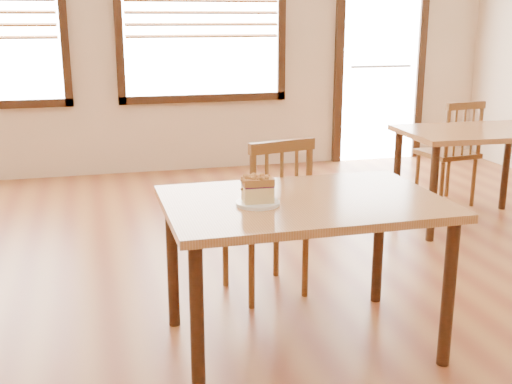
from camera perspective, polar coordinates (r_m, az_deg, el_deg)
ground at (r=3.24m, az=3.42°, el=-13.89°), size 8.00×8.00×0.00m
entry_door at (r=7.40m, az=11.03°, el=12.03°), size 1.08×0.06×2.29m
cafe_table_main at (r=3.05m, az=4.21°, el=-2.24°), size 1.31×0.87×0.75m
cafe_chair_main at (r=3.67m, az=1.09°, el=-2.10°), size 0.51×0.51×0.95m
cafe_table_second at (r=5.20m, az=18.93°, el=4.10°), size 1.15×0.80×0.75m
cafe_chair_second at (r=5.74m, az=16.88°, el=3.42°), size 0.47×0.47×0.92m
plate at (r=2.92m, az=0.15°, el=-1.01°), size 0.20×0.20×0.02m
cake_slice at (r=2.90m, az=0.14°, el=0.31°), size 0.15×0.11×0.13m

